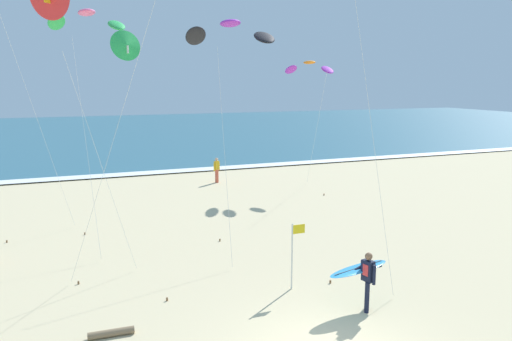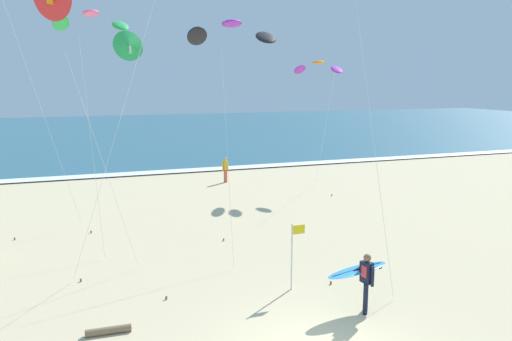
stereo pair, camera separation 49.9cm
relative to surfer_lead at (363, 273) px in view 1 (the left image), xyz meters
The scene contains 10 objects.
ocean_water 52.52m from the surfer_lead, 92.24° to the left, with size 160.00×60.00×0.08m, color #2D6075.
shoreline_foam 22.88m from the surfer_lead, 95.16° to the left, with size 160.00×1.42×0.01m, color white.
surfer_lead is the anchor object (origin of this frame).
kite_arc_rose_mid 11.75m from the surfer_lead, 135.82° to the left, with size 2.52×4.26×8.63m.
kite_delta_emerald_far 9.92m from the surfer_lead, 137.30° to the left, with size 2.42×0.82×7.94m.
kite_arc_amber_outer 18.12m from the surfer_lead, 68.17° to the left, with size 3.12×4.17×7.54m.
kite_arc_violet_extra 8.30m from the surfer_lead, 121.76° to the left, with size 2.96×3.96×8.21m.
bystander_yellow_top 18.28m from the surfer_lead, 86.32° to the left, with size 0.46×0.30×1.59m.
lifeguard_flag 2.30m from the surfer_lead, 122.87° to the left, with size 0.44×0.05×2.10m.
driftwood_log 6.90m from the surfer_lead, behind, with size 0.19×0.19×1.13m, color #846B4C.
Camera 1 is at (-5.41, -9.26, 6.34)m, focal length 34.31 mm.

